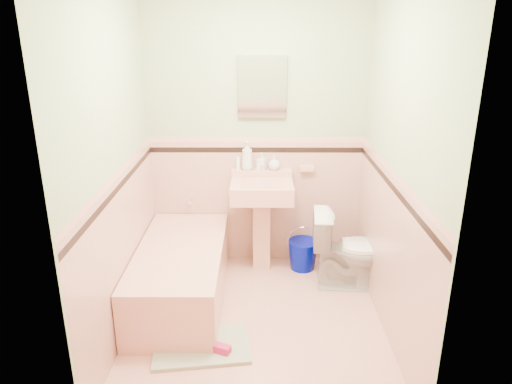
{
  "coord_description": "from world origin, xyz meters",
  "views": [
    {
      "loc": [
        0.02,
        -3.24,
        2.23
      ],
      "look_at": [
        0.0,
        0.25,
        1.0
      ],
      "focal_mm": 33.65,
      "sensor_mm": 36.0,
      "label": 1
    }
  ],
  "objects_px": {
    "soap_bottle_left": "(247,156)",
    "soap_bottle_mid": "(262,161)",
    "bathtub": "(181,275)",
    "bucket": "(303,255)",
    "sink": "(262,227)",
    "toilet": "(352,250)",
    "soap_bottle_right": "(274,163)",
    "shoe": "(221,349)",
    "medicine_cabinet": "(262,87)"
  },
  "relations": [
    {
      "from": "soap_bottle_left",
      "to": "soap_bottle_mid",
      "type": "relative_size",
      "value": 1.67
    },
    {
      "from": "bathtub",
      "to": "bucket",
      "type": "distance_m",
      "value": 1.21
    },
    {
      "from": "sink",
      "to": "toilet",
      "type": "distance_m",
      "value": 0.85
    },
    {
      "from": "soap_bottle_mid",
      "to": "toilet",
      "type": "height_order",
      "value": "soap_bottle_mid"
    },
    {
      "from": "soap_bottle_left",
      "to": "toilet",
      "type": "bearing_deg",
      "value": -27.11
    },
    {
      "from": "sink",
      "to": "toilet",
      "type": "height_order",
      "value": "sink"
    },
    {
      "from": "sink",
      "to": "toilet",
      "type": "xyz_separation_m",
      "value": [
        0.79,
        -0.29,
        -0.09
      ]
    },
    {
      "from": "toilet",
      "to": "soap_bottle_right",
      "type": "bearing_deg",
      "value": 59.37
    },
    {
      "from": "soap_bottle_left",
      "to": "toilet",
      "type": "xyz_separation_m",
      "value": [
        0.93,
        -0.47,
        -0.72
      ]
    },
    {
      "from": "toilet",
      "to": "shoe",
      "type": "relative_size",
      "value": 5.26
    },
    {
      "from": "medicine_cabinet",
      "to": "bucket",
      "type": "height_order",
      "value": "medicine_cabinet"
    },
    {
      "from": "bathtub",
      "to": "shoe",
      "type": "bearing_deg",
      "value": -62.43
    },
    {
      "from": "bathtub",
      "to": "toilet",
      "type": "height_order",
      "value": "toilet"
    },
    {
      "from": "soap_bottle_mid",
      "to": "bucket",
      "type": "height_order",
      "value": "soap_bottle_mid"
    },
    {
      "from": "soap_bottle_right",
      "to": "toilet",
      "type": "relative_size",
      "value": 0.19
    },
    {
      "from": "soap_bottle_left",
      "to": "bucket",
      "type": "xyz_separation_m",
      "value": [
        0.53,
        -0.16,
        -0.93
      ]
    },
    {
      "from": "sink",
      "to": "soap_bottle_mid",
      "type": "xyz_separation_m",
      "value": [
        -0.0,
        0.18,
        0.58
      ]
    },
    {
      "from": "bathtub",
      "to": "soap_bottle_mid",
      "type": "height_order",
      "value": "soap_bottle_mid"
    },
    {
      "from": "soap_bottle_mid",
      "to": "soap_bottle_left",
      "type": "bearing_deg",
      "value": 180.0
    },
    {
      "from": "soap_bottle_left",
      "to": "shoe",
      "type": "distance_m",
      "value": 1.78
    },
    {
      "from": "bathtub",
      "to": "bucket",
      "type": "height_order",
      "value": "bathtub"
    },
    {
      "from": "soap_bottle_mid",
      "to": "sink",
      "type": "bearing_deg",
      "value": -89.72
    },
    {
      "from": "shoe",
      "to": "sink",
      "type": "bearing_deg",
      "value": 98.46
    },
    {
      "from": "soap_bottle_left",
      "to": "toilet",
      "type": "height_order",
      "value": "soap_bottle_left"
    },
    {
      "from": "shoe",
      "to": "bathtub",
      "type": "bearing_deg",
      "value": 139.06
    },
    {
      "from": "soap_bottle_left",
      "to": "sink",
      "type": "bearing_deg",
      "value": -53.09
    },
    {
      "from": "medicine_cabinet",
      "to": "shoe",
      "type": "height_order",
      "value": "medicine_cabinet"
    },
    {
      "from": "soap_bottle_left",
      "to": "shoe",
      "type": "height_order",
      "value": "soap_bottle_left"
    },
    {
      "from": "sink",
      "to": "soap_bottle_right",
      "type": "relative_size",
      "value": 6.42
    },
    {
      "from": "medicine_cabinet",
      "to": "shoe",
      "type": "distance_m",
      "value": 2.23
    },
    {
      "from": "toilet",
      "to": "bucket",
      "type": "xyz_separation_m",
      "value": [
        -0.4,
        0.32,
        -0.21
      ]
    },
    {
      "from": "medicine_cabinet",
      "to": "soap_bottle_left",
      "type": "relative_size",
      "value": 1.99
    },
    {
      "from": "soap_bottle_left",
      "to": "shoe",
      "type": "relative_size",
      "value": 2.03
    },
    {
      "from": "toilet",
      "to": "soap_bottle_left",
      "type": "bearing_deg",
      "value": 67.32
    },
    {
      "from": "bathtub",
      "to": "soap_bottle_right",
      "type": "height_order",
      "value": "soap_bottle_right"
    },
    {
      "from": "soap_bottle_right",
      "to": "shoe",
      "type": "xyz_separation_m",
      "value": [
        -0.41,
        -1.45,
        -0.96
      ]
    },
    {
      "from": "soap_bottle_left",
      "to": "soap_bottle_right",
      "type": "relative_size",
      "value": 1.98
    },
    {
      "from": "bathtub",
      "to": "soap_bottle_mid",
      "type": "xyz_separation_m",
      "value": [
        0.68,
        0.71,
        0.8
      ]
    },
    {
      "from": "soap_bottle_right",
      "to": "toilet",
      "type": "height_order",
      "value": "soap_bottle_right"
    },
    {
      "from": "soap_bottle_right",
      "to": "sink",
      "type": "bearing_deg",
      "value": -122.65
    },
    {
      "from": "bucket",
      "to": "shoe",
      "type": "xyz_separation_m",
      "value": [
        -0.69,
        -1.29,
        -0.09
      ]
    },
    {
      "from": "bucket",
      "to": "shoe",
      "type": "distance_m",
      "value": 1.47
    },
    {
      "from": "bucket",
      "to": "soap_bottle_right",
      "type": "bearing_deg",
      "value": 150.55
    },
    {
      "from": "bucket",
      "to": "toilet",
      "type": "bearing_deg",
      "value": -38.62
    },
    {
      "from": "bathtub",
      "to": "soap_bottle_mid",
      "type": "distance_m",
      "value": 1.27
    },
    {
      "from": "soap_bottle_left",
      "to": "toilet",
      "type": "distance_m",
      "value": 1.27
    },
    {
      "from": "soap_bottle_left",
      "to": "soap_bottle_mid",
      "type": "bearing_deg",
      "value": 0.0
    },
    {
      "from": "bathtub",
      "to": "soap_bottle_right",
      "type": "xyz_separation_m",
      "value": [
        0.8,
        0.71,
        0.78
      ]
    },
    {
      "from": "sink",
      "to": "soap_bottle_left",
      "type": "xyz_separation_m",
      "value": [
        -0.14,
        0.18,
        0.64
      ]
    },
    {
      "from": "bathtub",
      "to": "soap_bottle_mid",
      "type": "relative_size",
      "value": 9.23
    }
  ]
}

